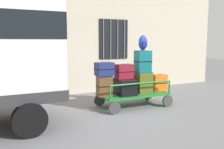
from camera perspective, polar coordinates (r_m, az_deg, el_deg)
The scene contains 12 objects.
ground_plane at distance 7.01m, azimuth 2.57°, elevation -8.24°, with size 40.00×40.00×0.00m, color slate.
building_wall at distance 9.42m, azimuth -6.01°, elevation 11.08°, with size 12.00×0.38×5.00m.
luggage_cart at distance 7.43m, azimuth 4.89°, elevation -4.81°, with size 2.09×1.05×0.39m.
cart_railing at distance 7.36m, azimuth 4.92°, elevation -1.88°, with size 1.99×0.92×0.39m.
suitcase_left_bottom at distance 6.95m, azimuth -1.76°, elevation -2.63°, with size 0.42×0.30×0.58m.
suitcase_left_middle at distance 6.88m, azimuth -1.76°, elevation 1.28°, with size 0.48×0.36×0.37m.
suitcase_midleft_bottom at distance 7.23m, azimuth 2.76°, elevation -2.77°, with size 0.56×0.81×0.45m.
suitcase_midleft_middle at distance 7.18m, azimuth 2.72°, elevation 0.70°, with size 0.52×0.34×0.42m.
suitcase_center_bottom at distance 7.52m, azimuth 6.95°, elevation -1.77°, with size 0.51×0.47×0.62m.
suitcase_center_middle at distance 7.45m, azimuth 7.03°, elevation 3.02°, with size 0.45×0.44×0.64m.
suitcase_midright_bottom at distance 7.89m, azimuth 10.72°, elevation -1.82°, with size 0.47×0.35×0.51m.
backpack at distance 7.40m, azimuth 7.08°, elevation 7.19°, with size 0.27×0.22×0.44m.
Camera 1 is at (-3.26, -5.91, 1.90)m, focal length 40.05 mm.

